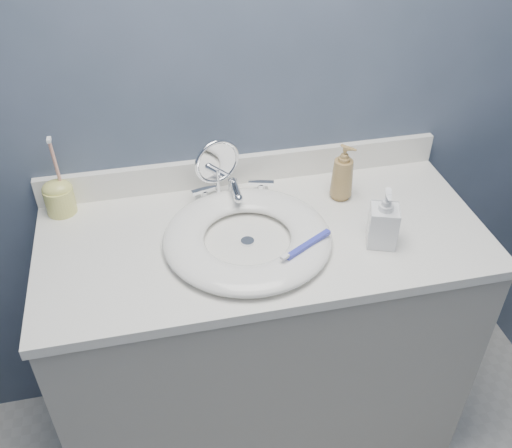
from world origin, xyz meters
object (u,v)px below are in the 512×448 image
object	(u,v)px
makeup_mirror	(217,169)
toothbrush_holder	(59,196)
soap_bottle_amber	(343,172)
soap_bottle_clear	(384,217)

from	to	relation	value
makeup_mirror	toothbrush_holder	distance (m)	0.45
soap_bottle_amber	soap_bottle_clear	world-z (taller)	soap_bottle_amber
makeup_mirror	soap_bottle_clear	world-z (taller)	makeup_mirror
soap_bottle_amber	toothbrush_holder	bearing A→B (deg)	131.71
soap_bottle_clear	soap_bottle_amber	bearing A→B (deg)	118.69
makeup_mirror	soap_bottle_clear	size ratio (longest dim) A/B	1.22
makeup_mirror	soap_bottle_amber	world-z (taller)	makeup_mirror
soap_bottle_amber	soap_bottle_clear	xyz separation A→B (m)	(0.04, -0.22, -0.00)
soap_bottle_amber	makeup_mirror	bearing A→B (deg)	129.79
soap_bottle_amber	toothbrush_holder	world-z (taller)	toothbrush_holder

